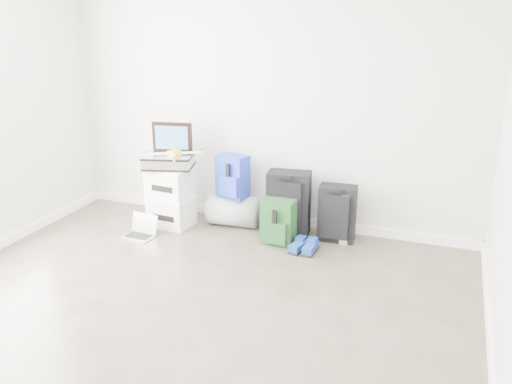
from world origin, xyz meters
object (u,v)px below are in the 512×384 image
at_px(duffel_bag, 234,210).
at_px(large_suitcase, 288,204).
at_px(boxes_stack, 171,196).
at_px(laptop, 141,231).
at_px(briefcase, 169,161).
at_px(carry_on, 337,213).

bearing_deg(duffel_bag, large_suitcase, -5.86).
xyz_separation_m(boxes_stack, large_suitcase, (1.27, 0.20, 0.01)).
distance_m(boxes_stack, laptop, 0.50).
bearing_deg(duffel_bag, boxes_stack, -163.45).
xyz_separation_m(briefcase, carry_on, (1.78, 0.22, -0.44)).
bearing_deg(duffel_bag, laptop, -145.45).
xyz_separation_m(briefcase, large_suitcase, (1.27, 0.20, -0.39)).
distance_m(briefcase, large_suitcase, 1.34).
relative_size(briefcase, large_suitcase, 0.74).
relative_size(duffel_bag, carry_on, 0.95).
relative_size(briefcase, carry_on, 0.86).
xyz_separation_m(duffel_bag, laptop, (-0.80, -0.61, -0.12)).
xyz_separation_m(carry_on, laptop, (-1.93, -0.60, -0.24)).
bearing_deg(carry_on, boxes_stack, -176.55).
xyz_separation_m(large_suitcase, laptop, (-1.42, -0.58, -0.28)).
distance_m(briefcase, duffel_bag, 0.88).
height_order(boxes_stack, large_suitcase, large_suitcase).
bearing_deg(large_suitcase, briefcase, -178.75).
height_order(briefcase, carry_on, briefcase).
height_order(duffel_bag, laptop, duffel_bag).
height_order(briefcase, large_suitcase, briefcase).
distance_m(duffel_bag, laptop, 1.01).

